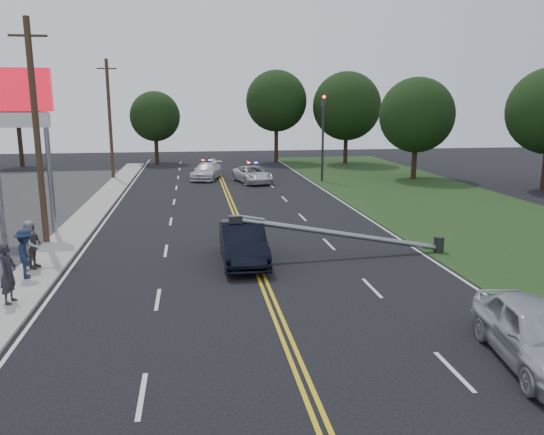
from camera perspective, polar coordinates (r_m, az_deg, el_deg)
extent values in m
plane|color=black|center=(14.66, 1.86, -13.57)|extent=(120.00, 120.00, 0.00)
cube|color=#A49F94|center=(24.57, -22.38, -3.65)|extent=(1.80, 70.00, 0.12)
cube|color=#173414|center=(28.67, 25.46, -1.86)|extent=(12.00, 80.00, 0.01)
cube|color=gold|center=(23.97, -2.46, -3.22)|extent=(0.36, 80.00, 0.00)
cylinder|color=gray|center=(27.99, -22.85, 5.34)|extent=(0.24, 0.24, 7.00)
cube|color=red|center=(28.17, -25.86, 12.27)|extent=(3.20, 0.35, 2.00)
cube|color=white|center=(28.18, -25.60, 9.44)|extent=(2.80, 0.30, 0.70)
cylinder|color=#2D2D30|center=(44.39, 5.48, 8.41)|extent=(0.20, 0.20, 7.00)
cube|color=#2D2D30|center=(44.30, 5.57, 12.41)|extent=(0.28, 0.28, 0.90)
sphere|color=#FF0C07|center=(44.15, 5.63, 12.80)|extent=(0.22, 0.22, 0.22)
cylinder|color=#2D2D30|center=(24.23, 17.50, -2.79)|extent=(0.44, 0.44, 0.70)
cylinder|color=gray|center=(22.50, 7.40, -1.78)|extent=(8.90, 0.24, 1.80)
cube|color=#2D2D30|center=(21.55, -3.95, -0.20)|extent=(0.55, 0.32, 0.30)
cylinder|color=#382619|center=(25.92, -23.97, 8.11)|extent=(0.28, 0.28, 10.00)
cube|color=#382619|center=(26.04, -24.80, 17.34)|extent=(1.60, 0.10, 0.10)
cylinder|color=#382619|center=(47.49, -17.04, 9.99)|extent=(0.28, 0.28, 10.00)
cube|color=#382619|center=(47.55, -17.36, 15.05)|extent=(1.60, 0.10, 0.10)
cylinder|color=black|center=(60.60, -25.42, 6.88)|extent=(0.44, 0.44, 4.02)
sphere|color=black|center=(60.45, -25.85, 11.50)|extent=(5.36, 5.36, 5.36)
cylinder|color=black|center=(59.17, -12.32, 7.13)|extent=(0.44, 0.44, 2.92)
sphere|color=black|center=(58.98, -12.48, 10.58)|extent=(5.31, 5.31, 5.31)
cylinder|color=black|center=(59.04, 0.45, 7.85)|extent=(0.44, 0.44, 3.85)
sphere|color=black|center=(58.88, 0.46, 12.43)|extent=(6.62, 6.62, 6.62)
cylinder|color=black|center=(58.02, 7.92, 7.50)|extent=(0.44, 0.44, 3.54)
sphere|color=black|center=(57.84, 8.05, 11.78)|extent=(7.22, 7.22, 7.22)
cylinder|color=black|center=(47.34, 15.04, 5.94)|extent=(0.44, 0.44, 3.14)
sphere|color=black|center=(47.10, 15.30, 10.59)|extent=(6.30, 6.30, 6.30)
imported|color=black|center=(21.66, -3.14, -2.73)|extent=(1.71, 4.90, 1.61)
imported|color=#AFB2B7|center=(14.92, 26.53, -11.11)|extent=(2.59, 4.91, 1.59)
imported|color=silver|center=(43.57, -2.12, 4.64)|extent=(3.29, 5.21, 1.34)
imported|color=silver|center=(45.84, -7.03, 4.98)|extent=(3.20, 5.22, 1.41)
imported|color=#29272F|center=(18.83, -26.53, -5.36)|extent=(0.56, 0.78, 1.98)
imported|color=silver|center=(22.36, -24.44, -2.66)|extent=(0.93, 1.07, 1.89)
imported|color=#19243E|center=(21.26, -24.98, -3.53)|extent=(0.99, 1.33, 1.83)
imported|color=#5B4F48|center=(22.36, -24.43, -2.81)|extent=(0.76, 1.13, 1.78)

